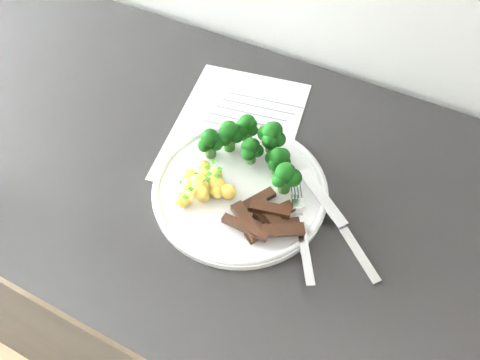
# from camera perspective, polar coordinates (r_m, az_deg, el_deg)

# --- Properties ---
(counter) EXTENTS (2.50, 0.63, 0.94)m
(counter) POSITION_cam_1_polar(r_m,az_deg,el_deg) (1.18, 1.04, -14.55)
(counter) COLOR black
(counter) RESTS_ON ground
(recipe_paper) EXTENTS (0.26, 0.33, 0.00)m
(recipe_paper) POSITION_cam_1_polar(r_m,az_deg,el_deg) (0.85, -0.57, 6.09)
(recipe_paper) COLOR white
(recipe_paper) RESTS_ON counter
(plate) EXTENTS (0.28, 0.28, 0.02)m
(plate) POSITION_cam_1_polar(r_m,az_deg,el_deg) (0.75, -0.00, -1.03)
(plate) COLOR white
(plate) RESTS_ON counter
(broccoli) EXTENTS (0.18, 0.10, 0.07)m
(broccoli) POSITION_cam_1_polar(r_m,az_deg,el_deg) (0.76, 1.82, 4.06)
(broccoli) COLOR #2A5D1D
(broccoli) RESTS_ON plate
(potatoes) EXTENTS (0.09, 0.09, 0.04)m
(potatoes) POSITION_cam_1_polar(r_m,az_deg,el_deg) (0.74, -4.37, -0.58)
(potatoes) COLOR #FCE453
(potatoes) RESTS_ON plate
(beef_strips) EXTENTS (0.12, 0.10, 0.03)m
(beef_strips) POSITION_cam_1_polar(r_m,az_deg,el_deg) (0.71, 3.04, -4.61)
(beef_strips) COLOR black
(beef_strips) RESTS_ON plate
(fork) EXTENTS (0.11, 0.17, 0.02)m
(fork) POSITION_cam_1_polar(r_m,az_deg,el_deg) (0.70, 7.34, -6.05)
(fork) COLOR silver
(fork) RESTS_ON plate
(knife) EXTENTS (0.18, 0.14, 0.02)m
(knife) POSITION_cam_1_polar(r_m,az_deg,el_deg) (0.72, 12.49, -6.52)
(knife) COLOR silver
(knife) RESTS_ON plate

